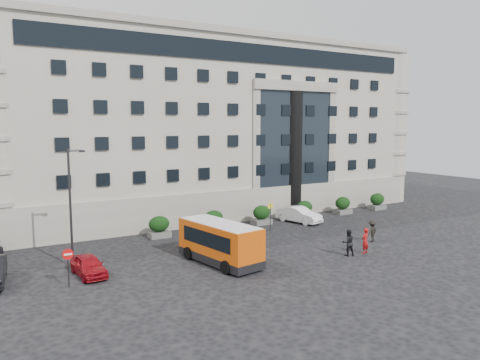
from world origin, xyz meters
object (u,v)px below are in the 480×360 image
object	(u,v)px
parked_car_a	(89,265)
pedestrian_b	(348,243)
hedge_d	(304,210)
hedge_f	(377,201)
bus_stop_sign	(270,212)
pedestrian_a	(365,241)
white_taxi	(299,215)
hedge_c	(262,215)
street_lamp	(71,203)
pedestrian_c	(372,231)
hedge_e	(343,205)
minibus	(220,241)
no_entry_sign	(68,260)
hedge_a	(159,227)
hedge_b	(214,220)

from	to	relation	value
parked_car_a	pedestrian_b	world-z (taller)	pedestrian_b
hedge_d	hedge_f	bearing A→B (deg)	0.00
bus_stop_sign	pedestrian_a	size ratio (longest dim) A/B	1.31
white_taxi	hedge_c	bearing A→B (deg)	146.18
hedge_f	pedestrian_b	size ratio (longest dim) A/B	0.94
street_lamp	pedestrian_c	xyz separation A→B (m)	(22.49, -5.40, -3.49)
hedge_e	minibus	world-z (taller)	minibus
hedge_c	pedestrian_b	size ratio (longest dim) A/B	0.94
hedge_d	no_entry_sign	world-z (taller)	no_entry_sign
pedestrian_a	hedge_e	bearing A→B (deg)	-142.10
hedge_a	parked_car_a	size ratio (longest dim) A/B	0.47
minibus	pedestrian_b	xyz separation A→B (m)	(8.98, -3.12, -0.60)
white_taxi	pedestrian_c	world-z (taller)	pedestrian_c
hedge_c	no_entry_sign	size ratio (longest dim) A/B	0.79
minibus	pedestrian_c	world-z (taller)	minibus
pedestrian_c	hedge_d	bearing A→B (deg)	-111.34
hedge_d	white_taxi	distance (m)	1.98
minibus	pedestrian_b	world-z (taller)	minibus
hedge_b	hedge_c	distance (m)	5.20
parked_car_a	pedestrian_a	size ratio (longest dim) A/B	2.02
pedestrian_b	hedge_d	bearing A→B (deg)	-98.20
hedge_b	minibus	bearing A→B (deg)	-114.90
hedge_e	pedestrian_b	xyz separation A→B (m)	(-10.87, -12.28, 0.05)
minibus	no_entry_sign	bearing A→B (deg)	169.08
hedge_b	street_lamp	size ratio (longest dim) A/B	0.23
white_taxi	pedestrian_a	world-z (taller)	pedestrian_a
pedestrian_b	bus_stop_sign	bearing A→B (deg)	-70.82
hedge_c	white_taxi	xyz separation A→B (m)	(3.60, -1.15, -0.15)
parked_car_a	white_taxi	xyz separation A→B (m)	(21.50, 6.12, 0.12)
parked_car_a	pedestrian_b	bearing A→B (deg)	-20.18
street_lamp	pedestrian_b	world-z (taller)	street_lamp
bus_stop_sign	no_entry_sign	size ratio (longest dim) A/B	1.09
hedge_f	minibus	size ratio (longest dim) A/B	0.26
hedge_b	minibus	world-z (taller)	minibus
street_lamp	pedestrian_a	world-z (taller)	street_lamp
hedge_a	pedestrian_a	bearing A→B (deg)	-47.50
street_lamp	pedestrian_a	xyz separation A→B (m)	(19.38, -7.68, -3.41)
hedge_c	no_entry_sign	xyz separation A→B (m)	(-19.40, -8.84, 0.72)
hedge_b	hedge_a	bearing A→B (deg)	180.00
hedge_a	hedge_d	xyz separation A→B (m)	(15.60, 0.00, 0.00)
street_lamp	white_taxi	size ratio (longest dim) A/B	1.70
hedge_b	parked_car_a	xyz separation A→B (m)	(-12.70, -7.27, -0.27)
hedge_a	no_entry_sign	xyz separation A→B (m)	(-9.00, -8.84, 0.72)
hedge_c	hedge_e	bearing A→B (deg)	0.00
hedge_b	pedestrian_c	distance (m)	13.84
hedge_e	bus_stop_sign	distance (m)	11.67
hedge_f	bus_stop_sign	xyz separation A→B (m)	(-16.50, -2.80, 0.80)
bus_stop_sign	white_taxi	world-z (taller)	bus_stop_sign
bus_stop_sign	minibus	xyz separation A→B (m)	(-8.55, -6.36, -0.15)
hedge_d	white_taxi	xyz separation A→B (m)	(-1.60, -1.15, -0.15)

